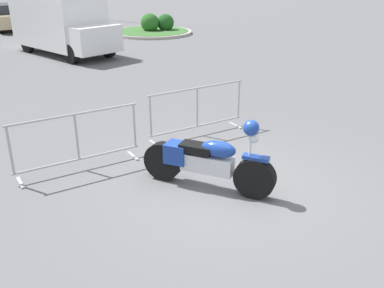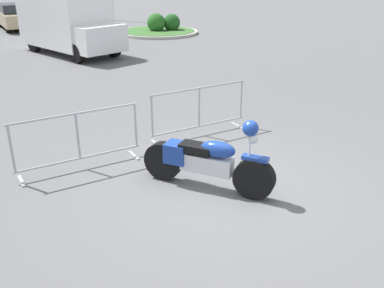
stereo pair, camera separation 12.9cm
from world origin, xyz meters
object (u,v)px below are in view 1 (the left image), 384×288
at_px(parked_car_yellow, 60,13).
at_px(crowd_barrier_near, 77,141).
at_px(delivery_van, 61,23).
at_px(parked_car_tan, 8,17).
at_px(crowd_barrier_far, 197,111).
at_px(pedestrian, 54,19).
at_px(motorcycle, 207,161).

bearing_deg(parked_car_yellow, crowd_barrier_near, 165.43).
bearing_deg(delivery_van, parked_car_tan, 167.82).
bearing_deg(crowd_barrier_far, crowd_barrier_near, 180.00).
bearing_deg(parked_car_tan, parked_car_yellow, -77.82).
bearing_deg(crowd_barrier_near, pedestrian, 69.45).
relative_size(crowd_barrier_near, parked_car_yellow, 0.55).
distance_m(motorcycle, parked_car_tan, 21.52).
xyz_separation_m(motorcycle, crowd_barrier_near, (-1.37, 1.95, 0.07)).
bearing_deg(delivery_van, parked_car_yellow, 149.34).
bearing_deg(motorcycle, delivery_van, 138.92).
distance_m(crowd_barrier_far, pedestrian, 15.19).
height_order(parked_car_tan, pedestrian, pedestrian).
bearing_deg(crowd_barrier_far, motorcycle, -125.06).
xyz_separation_m(crowd_barrier_near, parked_car_tan, (4.65, 19.32, 0.16)).
relative_size(motorcycle, parked_car_tan, 0.48).
distance_m(motorcycle, parked_car_yellow, 22.48).
bearing_deg(parked_car_tan, crowd_barrier_near, 173.54).
relative_size(crowd_barrier_near, pedestrian, 1.37).
xyz_separation_m(delivery_van, parked_car_yellow, (3.61, 9.11, -0.55)).
xyz_separation_m(crowd_barrier_far, parked_car_yellow, (5.04, 19.60, 0.13)).
bearing_deg(crowd_barrier_near, parked_car_tan, 76.47).
height_order(delivery_van, parked_car_yellow, delivery_van).
bearing_deg(crowd_barrier_near, motorcycle, -54.95).
bearing_deg(crowd_barrier_near, parked_car_yellow, 68.37).
distance_m(parked_car_yellow, pedestrian, 5.18).
bearing_deg(crowd_barrier_near, crowd_barrier_far, 0.00).
height_order(crowd_barrier_near, parked_car_tan, parked_car_tan).
distance_m(parked_car_tan, parked_car_yellow, 3.14).
bearing_deg(pedestrian, delivery_van, 121.94).
distance_m(delivery_van, pedestrian, 4.65).
xyz_separation_m(motorcycle, parked_car_yellow, (6.41, 21.55, 0.20)).
distance_m(delivery_van, parked_car_yellow, 9.81).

